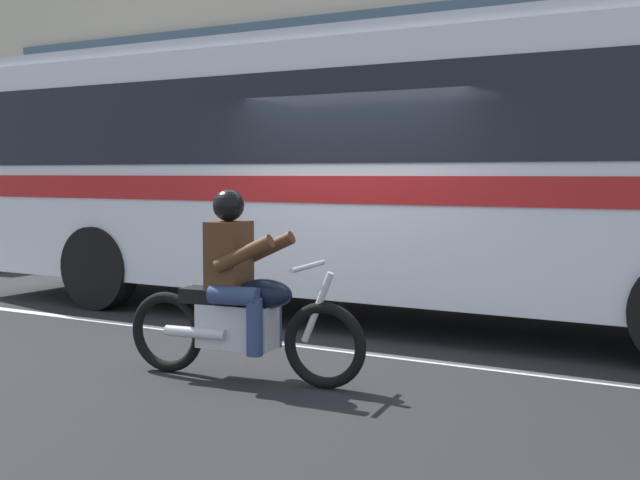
% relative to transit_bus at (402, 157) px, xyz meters
% --- Properties ---
extents(ground_plane, '(60.00, 60.00, 0.00)m').
position_rel_transit_bus_xyz_m(ground_plane, '(-0.01, -1.19, -1.88)').
color(ground_plane, black).
extents(sidewalk_curb, '(28.00, 3.80, 0.15)m').
position_rel_transit_bus_xyz_m(sidewalk_curb, '(-0.01, 3.91, -1.81)').
color(sidewalk_curb, gray).
rests_on(sidewalk_curb, ground_plane).
extents(lane_center_stripe, '(26.60, 0.14, 0.01)m').
position_rel_transit_bus_xyz_m(lane_center_stripe, '(-0.01, -1.79, -1.88)').
color(lane_center_stripe, silver).
rests_on(lane_center_stripe, ground_plane).
extents(transit_bus, '(11.58, 2.64, 3.22)m').
position_rel_transit_bus_xyz_m(transit_bus, '(0.00, 0.00, 0.00)').
color(transit_bus, silver).
rests_on(transit_bus, ground_plane).
extents(motorcycle_with_rider, '(2.13, 0.68, 1.56)m').
position_rel_transit_bus_xyz_m(motorcycle_with_rider, '(-0.04, -3.16, -1.23)').
color(motorcycle_with_rider, black).
rests_on(motorcycle_with_rider, ground_plane).
extents(fire_hydrant, '(0.22, 0.30, 0.75)m').
position_rel_transit_bus_xyz_m(fire_hydrant, '(0.89, 2.47, -1.36)').
color(fire_hydrant, '#4C8C3F').
rests_on(fire_hydrant, sidewalk_curb).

